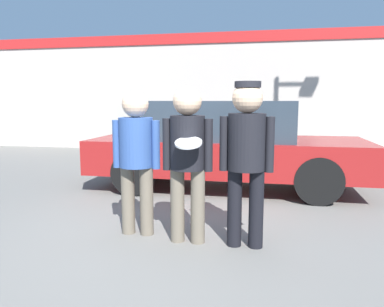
{
  "coord_description": "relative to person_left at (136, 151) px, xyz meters",
  "views": [
    {
      "loc": [
        1.06,
        -3.97,
        1.49
      ],
      "look_at": [
        0.25,
        0.02,
        0.92
      ],
      "focal_mm": 35.0,
      "sensor_mm": 36.0,
      "label": 1
    }
  ],
  "objects": [
    {
      "name": "ground_plane",
      "position": [
        0.36,
        0.09,
        -0.95
      ],
      "size": [
        56.0,
        56.0,
        0.0
      ],
      "primitive_type": "plane",
      "color": "#66635E"
    },
    {
      "name": "storefront_building",
      "position": [
        0.36,
        7.14,
        0.8
      ],
      "size": [
        24.0,
        0.22,
        3.44
      ],
      "color": "#B2A89E",
      "rests_on": "ground"
    },
    {
      "name": "person_left",
      "position": [
        0.0,
        0.0,
        0.0
      ],
      "size": [
        0.54,
        0.37,
        1.6
      ],
      "color": "#665B4C",
      "rests_on": "ground"
    },
    {
      "name": "person_middle_with_frisbee",
      "position": [
        0.61,
        -0.13,
        0.02
      ],
      "size": [
        0.53,
        0.57,
        1.64
      ],
      "color": "#665B4C",
      "rests_on": "ground"
    },
    {
      "name": "person_right",
      "position": [
        1.21,
        -0.13,
        0.07
      ],
      "size": [
        0.54,
        0.37,
        1.68
      ],
      "color": "black",
      "rests_on": "ground"
    },
    {
      "name": "parked_car_near",
      "position": [
        0.72,
        2.45,
        -0.2
      ],
      "size": [
        4.55,
        1.77,
        1.49
      ],
      "color": "maroon",
      "rests_on": "ground"
    },
    {
      "name": "shrub",
      "position": [
        -2.57,
        6.47,
        -0.47
      ],
      "size": [
        0.97,
        0.97,
        0.97
      ],
      "color": "#285B2D",
      "rests_on": "ground"
    }
  ]
}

